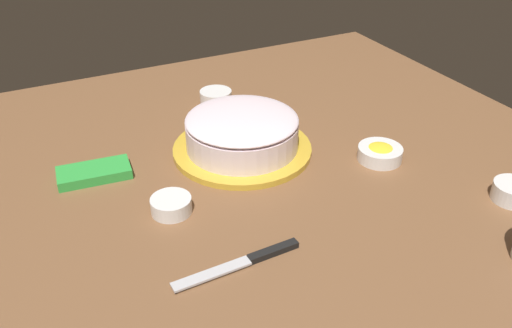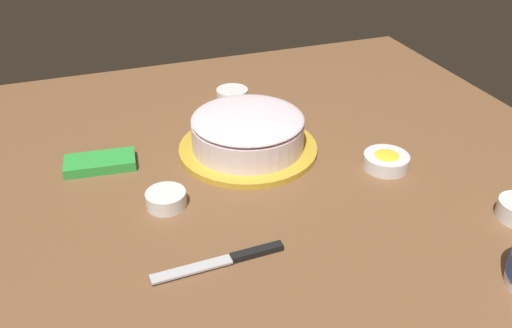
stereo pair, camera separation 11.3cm
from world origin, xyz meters
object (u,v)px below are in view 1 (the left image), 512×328
at_px(frosted_cake, 242,134).
at_px(sprinkle_bowl_blue, 171,205).
at_px(sprinkle_bowl_yellow, 380,153).
at_px(spreading_knife, 249,260).
at_px(sprinkle_bowl_pink, 216,97).
at_px(candy_box_lower, 94,173).

xyz_separation_m(frosted_cake, sprinkle_bowl_blue, (0.22, 0.15, -0.03)).
bearing_deg(sprinkle_bowl_yellow, frosted_cake, -32.64).
distance_m(spreading_knife, sprinkle_bowl_pink, 0.64).
relative_size(sprinkle_bowl_pink, candy_box_lower, 0.56).
bearing_deg(sprinkle_bowl_yellow, sprinkle_bowl_blue, -2.54).
bearing_deg(sprinkle_bowl_yellow, sprinkle_bowl_pink, -63.36).
xyz_separation_m(frosted_cake, sprinkle_bowl_pink, (-0.05, -0.26, -0.03)).
bearing_deg(sprinkle_bowl_blue, sprinkle_bowl_yellow, 177.46).
relative_size(sprinkle_bowl_yellow, sprinkle_bowl_blue, 1.25).
distance_m(sprinkle_bowl_blue, candy_box_lower, 0.22).
bearing_deg(spreading_knife, sprinkle_bowl_blue, -70.15).
xyz_separation_m(frosted_cake, candy_box_lower, (0.33, -0.04, -0.03)).
height_order(sprinkle_bowl_yellow, candy_box_lower, sprinkle_bowl_yellow).
height_order(frosted_cake, sprinkle_bowl_blue, frosted_cake).
xyz_separation_m(sprinkle_bowl_pink, candy_box_lower, (0.37, 0.22, -0.01)).
bearing_deg(spreading_knife, candy_box_lower, -65.21).
distance_m(frosted_cake, sprinkle_bowl_pink, 0.27).
bearing_deg(frosted_cake, sprinkle_bowl_yellow, 147.36).
bearing_deg(candy_box_lower, sprinkle_bowl_pink, -143.77).
distance_m(sprinkle_bowl_yellow, candy_box_lower, 0.63).
distance_m(frosted_cake, spreading_knife, 0.38).
relative_size(frosted_cake, sprinkle_bowl_pink, 3.73).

